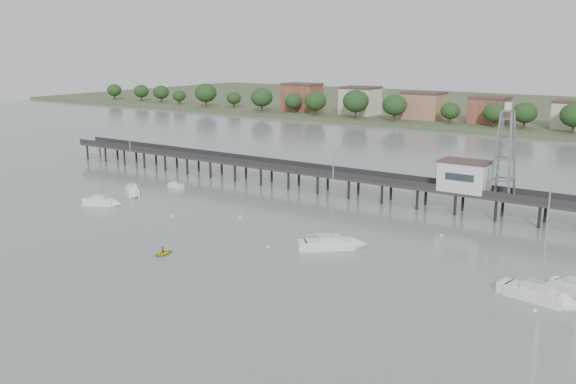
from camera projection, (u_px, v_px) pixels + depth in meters
The scene contains 13 objects.
ground_plane at pixel (85, 288), 77.11m from camera, with size 500.00×500.00×0.00m, color slate.
pier at pixel (338, 176), 124.30m from camera, with size 150.00×5.00×5.50m.
pier_building at pixel (465, 176), 109.76m from camera, with size 8.40×5.40×5.30m.
lattice_tower at pixel (505, 154), 105.16m from camera, with size 3.20×3.20×15.50m.
sailboat_b at pixel (133, 192), 124.11m from camera, with size 6.99×5.64×11.76m.
sailboat_d at pixel (550, 298), 72.25m from camera, with size 9.53×4.30×15.09m.
sailboat_a at pixel (105, 202), 116.33m from camera, with size 6.91×4.50×11.22m.
sailboat_c at pixel (340, 244), 91.98m from camera, with size 8.65×8.24×15.19m.
white_tender at pixel (176, 186), 131.23m from camera, with size 3.36×1.44×1.30m.
yellow_dinghy at pixel (163, 255), 89.34m from camera, with size 2.04×0.59×2.85m, color yellow.
dinghy_occupant at pixel (163, 255), 89.34m from camera, with size 0.36×0.97×0.23m, color black.
mooring_buoys at pixel (289, 232), 99.64m from camera, with size 78.76×21.77×0.39m.
far_shore at pixel (556, 112), 268.51m from camera, with size 500.00×170.00×10.40m.
Camera 1 is at (61.48, -45.65, 28.55)m, focal length 40.00 mm.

